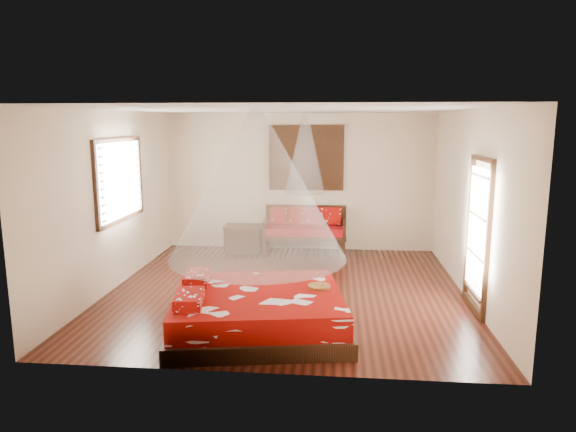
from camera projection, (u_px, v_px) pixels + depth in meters
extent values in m
cube|color=black|center=(286.00, 291.00, 8.12)|extent=(5.50, 5.50, 0.02)
cube|color=silver|center=(286.00, 109.00, 7.61)|extent=(5.50, 5.50, 0.02)
cube|color=beige|center=(113.00, 200.00, 8.12)|extent=(0.02, 5.50, 2.80)
cube|color=beige|center=(471.00, 205.00, 7.61)|extent=(0.02, 5.50, 2.80)
cube|color=beige|center=(299.00, 182.00, 10.57)|extent=(5.50, 0.02, 2.80)
cube|color=beige|center=(260.00, 245.00, 5.16)|extent=(5.50, 0.02, 2.80)
cube|color=black|center=(259.00, 322.00, 6.55)|extent=(2.46, 2.29, 0.20)
cube|color=#8B0904|center=(259.00, 303.00, 6.51)|extent=(2.34, 2.17, 0.30)
cube|color=#8B0904|center=(189.00, 299.00, 6.00)|extent=(0.40, 0.61, 0.14)
cube|color=#8B0904|center=(197.00, 278.00, 6.82)|extent=(0.40, 0.61, 0.14)
cube|color=black|center=(265.00, 246.00, 10.09)|extent=(0.08, 0.08, 0.42)
cube|color=black|center=(343.00, 248.00, 9.95)|extent=(0.08, 0.08, 0.42)
cube|color=black|center=(269.00, 239.00, 10.69)|extent=(0.08, 0.08, 0.42)
cube|color=black|center=(343.00, 241.00, 10.55)|extent=(0.08, 0.08, 0.42)
cube|color=black|center=(305.00, 235.00, 10.29)|extent=(1.65, 0.73, 0.08)
cube|color=#900605|center=(305.00, 230.00, 10.27)|extent=(1.59, 0.67, 0.14)
cube|color=black|center=(306.00, 218.00, 10.56)|extent=(1.65, 0.06, 0.55)
cube|color=black|center=(266.00, 227.00, 10.33)|extent=(0.06, 0.73, 0.30)
cube|color=black|center=(344.00, 228.00, 10.19)|extent=(0.06, 0.73, 0.30)
cube|color=#8B0904|center=(279.00, 216.00, 10.48)|extent=(0.35, 0.19, 0.37)
cube|color=#8B0904|center=(296.00, 216.00, 10.44)|extent=(0.35, 0.19, 0.37)
cube|color=#8B0904|center=(314.00, 216.00, 10.41)|extent=(0.35, 0.19, 0.37)
cube|color=#8B0904|center=(332.00, 217.00, 10.38)|extent=(0.35, 0.19, 0.37)
cube|color=black|center=(243.00, 239.00, 10.58)|extent=(0.74, 0.54, 0.48)
cube|color=black|center=(243.00, 227.00, 10.53)|extent=(0.78, 0.58, 0.05)
cube|color=black|center=(306.00, 158.00, 10.42)|extent=(1.52, 0.06, 1.32)
cube|color=black|center=(306.00, 158.00, 10.42)|extent=(1.35, 0.04, 1.10)
cube|color=black|center=(120.00, 180.00, 8.26)|extent=(0.08, 1.74, 1.34)
cube|color=silver|center=(122.00, 180.00, 8.25)|extent=(0.04, 1.54, 1.10)
cube|color=black|center=(478.00, 237.00, 7.09)|extent=(0.08, 1.02, 2.16)
cube|color=white|center=(477.00, 230.00, 7.08)|extent=(0.03, 0.82, 1.70)
cylinder|color=brown|center=(319.00, 286.00, 6.66)|extent=(0.29, 0.29, 0.03)
cone|color=white|center=(257.00, 186.00, 6.23)|extent=(2.20, 2.20, 1.80)
cone|color=white|center=(305.00, 154.00, 9.95)|extent=(0.78, 0.78, 1.50)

